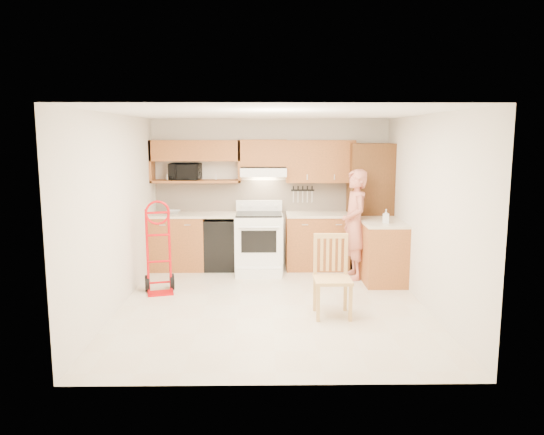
{
  "coord_description": "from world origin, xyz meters",
  "views": [
    {
      "loc": [
        -0.1,
        -6.67,
        2.23
      ],
      "look_at": [
        0.0,
        0.5,
        1.1
      ],
      "focal_mm": 34.51,
      "sensor_mm": 36.0,
      "label": 1
    }
  ],
  "objects_px": {
    "range": "(259,238)",
    "hand_truck": "(159,252)",
    "microwave": "(185,172)",
    "person": "(355,224)",
    "dining_chair": "(333,277)"
  },
  "relations": [
    {
      "from": "microwave",
      "to": "range",
      "type": "xyz_separation_m",
      "value": [
        1.23,
        -0.36,
        -1.06
      ]
    },
    {
      "from": "dining_chair",
      "to": "hand_truck",
      "type": "bearing_deg",
      "value": 155.8
    },
    {
      "from": "dining_chair",
      "to": "microwave",
      "type": "bearing_deg",
      "value": 130.2
    },
    {
      "from": "hand_truck",
      "to": "dining_chair",
      "type": "relative_size",
      "value": 1.19
    },
    {
      "from": "person",
      "to": "hand_truck",
      "type": "distance_m",
      "value": 3.01
    },
    {
      "from": "range",
      "to": "hand_truck",
      "type": "relative_size",
      "value": 0.96
    },
    {
      "from": "person",
      "to": "dining_chair",
      "type": "height_order",
      "value": "person"
    },
    {
      "from": "person",
      "to": "hand_truck",
      "type": "relative_size",
      "value": 1.43
    },
    {
      "from": "range",
      "to": "dining_chair",
      "type": "bearing_deg",
      "value": -66.66
    },
    {
      "from": "range",
      "to": "person",
      "type": "distance_m",
      "value": 1.58
    },
    {
      "from": "microwave",
      "to": "person",
      "type": "relative_size",
      "value": 0.29
    },
    {
      "from": "microwave",
      "to": "dining_chair",
      "type": "relative_size",
      "value": 0.5
    },
    {
      "from": "dining_chair",
      "to": "person",
      "type": "bearing_deg",
      "value": 71.56
    },
    {
      "from": "range",
      "to": "microwave",
      "type": "bearing_deg",
      "value": 163.83
    },
    {
      "from": "microwave",
      "to": "person",
      "type": "xyz_separation_m",
      "value": [
        2.73,
        -0.76,
        -0.77
      ]
    }
  ]
}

